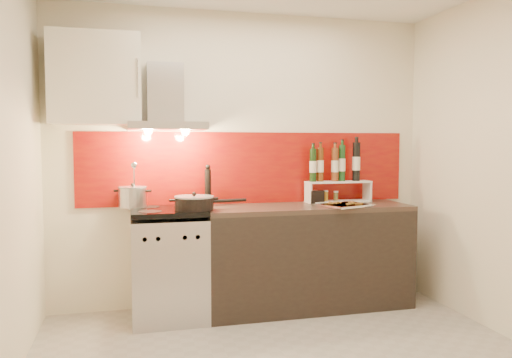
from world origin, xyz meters
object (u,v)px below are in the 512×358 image
object	(u,v)px
saute_pan	(195,203)
baking_tray	(346,205)
range_stove	(169,265)
stock_pot	(133,197)
counter	(307,256)
pepper_mill	(208,186)

from	to	relation	value
saute_pan	baking_tray	xyz separation A→B (m)	(1.28, -0.05, -0.05)
range_stove	stock_pot	bearing A→B (deg)	147.29
stock_pot	baking_tray	distance (m)	1.80
counter	stock_pot	size ratio (longest dim) A/B	7.71
counter	saute_pan	bearing A→B (deg)	-173.21
stock_pot	baking_tray	world-z (taller)	stock_pot
counter	baking_tray	size ratio (longest dim) A/B	3.82
range_stove	baking_tray	world-z (taller)	baking_tray
range_stove	counter	xyz separation A→B (m)	(1.20, 0.00, 0.01)
saute_pan	pepper_mill	bearing A→B (deg)	61.59
stock_pot	saute_pan	size ratio (longest dim) A/B	0.39
saute_pan	baking_tray	world-z (taller)	saute_pan
range_stove	saute_pan	world-z (taller)	saute_pan
range_stove	stock_pot	distance (m)	0.65
range_stove	stock_pot	world-z (taller)	stock_pot
range_stove	counter	bearing A→B (deg)	0.23
counter	saute_pan	size ratio (longest dim) A/B	2.97
saute_pan	counter	bearing A→B (deg)	6.79
counter	stock_pot	distance (m)	1.59
baking_tray	saute_pan	bearing A→B (deg)	177.69
saute_pan	stock_pot	bearing A→B (deg)	148.69
range_stove	pepper_mill	size ratio (longest dim) A/B	2.53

